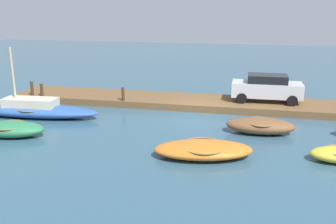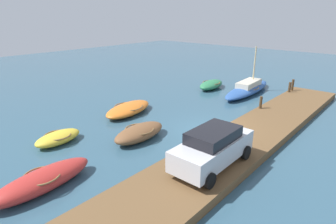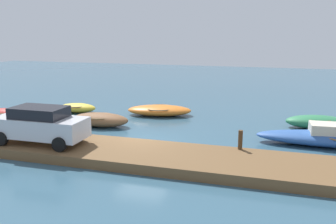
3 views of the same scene
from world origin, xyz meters
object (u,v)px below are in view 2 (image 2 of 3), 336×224
Objects in this scene: mooring_post_west at (261,102)px; mooring_post_mid_west at (290,87)px; rowboat_green at (211,85)px; motorboat_orange at (128,109)px; dinghy_yellow at (58,138)px; sailboat_blue at (248,88)px; rowboat_brown at (139,132)px; mooring_post_mid_east at (293,85)px; parked_car at (213,147)px; rowboat_red at (43,180)px.

mooring_post_west is 1.02× the size of mooring_post_mid_west.
motorboat_orange is at bearing 169.09° from rowboat_green.
dinghy_yellow is 15.44m from rowboat_green.
mooring_post_mid_west is at bearing -71.97° from sailboat_blue.
rowboat_brown is at bearing -173.02° from rowboat_green.
dinghy_yellow is at bearing 160.18° from mooring_post_mid_west.
rowboat_green is 3.84× the size of mooring_post_mid_east.
rowboat_brown is 9.08m from mooring_post_west.
sailboat_blue is at bearing 19.74° from parked_car.
mooring_post_west reaches higher than rowboat_red.
mooring_post_mid_east is at bearing 0.00° from mooring_post_mid_west.
parked_car is at bearing -173.15° from mooring_post_mid_west.
sailboat_blue is at bearing -3.19° from rowboat_brown.
rowboat_red is (-18.01, -3.73, 0.03)m from rowboat_green.
parked_car reaches higher than mooring_post_mid_west.
rowboat_green is at bearing 60.10° from mooring_post_west.
dinghy_yellow is 0.34× the size of sailboat_blue.
mooring_post_mid_west is (11.69, -7.02, 0.50)m from motorboat_orange.
dinghy_yellow is 19.19m from mooring_post_mid_east.
sailboat_blue is 3.71m from mooring_post_mid_east.
rowboat_brown reaches higher than rowboat_green.
sailboat_blue is at bearing -16.62° from dinghy_yellow.
mooring_post_mid_west is at bearing -42.57° from motorboat_orange.
rowboat_red is at bearing 169.20° from mooring_post_west.
mooring_post_mid_west is (1.97, -6.46, 0.46)m from rowboat_green.
mooring_post_west is (14.29, -2.73, 0.44)m from rowboat_red.
dinghy_yellow is (-3.28, 2.97, -0.09)m from rowboat_brown.
parked_car is (-13.31, -4.88, 0.88)m from sailboat_blue.
mooring_post_west is 0.88× the size of mooring_post_mid_east.
dinghy_yellow is 0.64× the size of parked_car.
rowboat_green is 0.85× the size of rowboat_red.
rowboat_green is at bearing 99.27° from sailboat_blue.
mooring_post_mid_west is 14.65m from parked_car.
mooring_post_mid_west is at bearing 6.46° from parked_car.
motorboat_orange is 4.69× the size of mooring_post_mid_east.
sailboat_blue reaches higher than mooring_post_mid_east.
parked_car is at bearing -75.94° from dinghy_yellow.
rowboat_red is at bearing -176.81° from rowboat_brown.
mooring_post_mid_east reaches higher than rowboat_red.
motorboat_orange is (-9.72, 0.57, -0.04)m from rowboat_green.
rowboat_brown is 5.15m from parked_car.
rowboat_brown is 4.11× the size of mooring_post_west.
mooring_post_west reaches higher than rowboat_brown.
rowboat_green is 6.77m from mooring_post_mid_west.
mooring_post_mid_west is (5.69, 0.00, -0.01)m from mooring_post_west.
mooring_post_mid_west is at bearing -25.45° from dinghy_yellow.
motorboat_orange is at bearing 71.63° from parked_car.
rowboat_green is 9.74m from motorboat_orange.
rowboat_green is 7.01m from mooring_post_mid_east.
mooring_post_mid_east reaches higher than rowboat_green.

